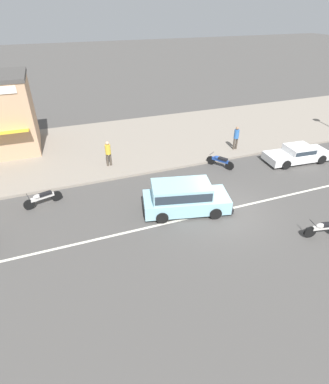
# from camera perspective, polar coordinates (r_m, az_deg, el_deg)

# --- Properties ---
(ground_plane) EXTENTS (160.00, 160.00, 0.00)m
(ground_plane) POSITION_cam_1_polar(r_m,az_deg,el_deg) (15.65, 11.48, -3.33)
(ground_plane) COLOR #4C4947
(lane_centre_stripe) EXTENTS (50.40, 0.14, 0.01)m
(lane_centre_stripe) POSITION_cam_1_polar(r_m,az_deg,el_deg) (15.65, 11.48, -3.32)
(lane_centre_stripe) COLOR silver
(lane_centre_stripe) RESTS_ON ground
(kerb_strip) EXTENTS (68.00, 10.00, 0.15)m
(kerb_strip) POSITION_cam_1_polar(r_m,az_deg,el_deg) (23.52, -0.81, 10.21)
(kerb_strip) COLOR gray
(kerb_strip) RESTS_ON ground
(minivan_pale_blue_0) EXTENTS (4.61, 2.67, 1.56)m
(minivan_pale_blue_0) POSITION_cam_1_polar(r_m,az_deg,el_deg) (14.85, 3.72, -0.88)
(minivan_pale_blue_0) COLOR #93C6D6
(minivan_pale_blue_0) RESTS_ON ground
(sedan_white_2) EXTENTS (4.53, 2.00, 1.06)m
(sedan_white_2) POSITION_cam_1_polar(r_m,az_deg,el_deg) (21.75, 24.05, 6.69)
(sedan_white_2) COLOR white
(sedan_white_2) RESTS_ON ground
(motorcycle_0) EXTENTS (1.82, 0.62, 0.80)m
(motorcycle_0) POSITION_cam_1_polar(r_m,az_deg,el_deg) (15.26, 28.00, -6.13)
(motorcycle_0) COLOR black
(motorcycle_0) RESTS_ON ground
(motorcycle_1) EXTENTS (1.92, 0.75, 0.80)m
(motorcycle_1) POSITION_cam_1_polar(r_m,az_deg,el_deg) (16.71, -22.25, -1.07)
(motorcycle_1) COLOR black
(motorcycle_1) RESTS_ON ground
(motorcycle_2) EXTENTS (1.17, 1.63, 0.80)m
(motorcycle_2) POSITION_cam_1_polar(r_m,az_deg,el_deg) (19.50, 10.51, 5.85)
(motorcycle_2) COLOR black
(motorcycle_2) RESTS_ON ground
(pedestrian_near_clock) EXTENTS (0.34, 0.34, 1.64)m
(pedestrian_near_clock) POSITION_cam_1_polar(r_m,az_deg,el_deg) (19.12, -10.69, 7.54)
(pedestrian_near_clock) COLOR #4C4238
(pedestrian_near_clock) RESTS_ON kerb_strip
(pedestrian_mid_kerb) EXTENTS (0.34, 0.34, 1.65)m
(pedestrian_mid_kerb) POSITION_cam_1_polar(r_m,az_deg,el_deg) (21.70, 13.51, 10.29)
(pedestrian_mid_kerb) COLOR #4C4238
(pedestrian_mid_kerb) RESTS_ON kerb_strip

